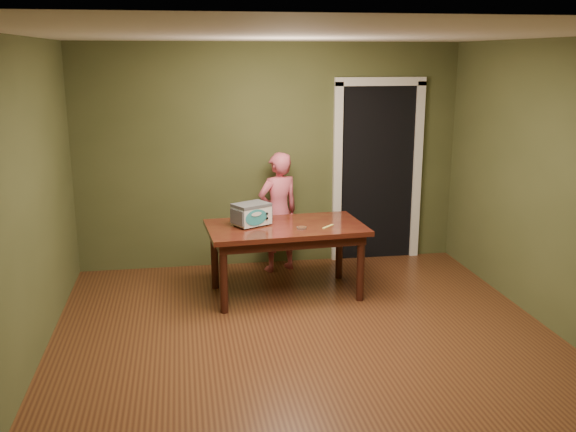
{
  "coord_description": "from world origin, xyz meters",
  "views": [
    {
      "loc": [
        -1.04,
        -4.88,
        2.45
      ],
      "look_at": [
        -0.05,
        1.0,
        0.95
      ],
      "focal_mm": 40.0,
      "sensor_mm": 36.0,
      "label": 1
    }
  ],
  "objects": [
    {
      "name": "doorway",
      "position": [
        1.3,
        2.78,
        1.06
      ],
      "size": [
        1.1,
        0.66,
        2.25
      ],
      "color": "black",
      "rests_on": "ground"
    },
    {
      "name": "baking_pan",
      "position": [
        0.13,
        1.24,
        0.76
      ],
      "size": [
        0.1,
        0.1,
        0.02
      ],
      "color": "silver",
      "rests_on": "dining_table"
    },
    {
      "name": "child",
      "position": [
        0.04,
        2.2,
        0.69
      ],
      "size": [
        0.59,
        0.49,
        1.39
      ],
      "primitive_type": "imported",
      "rotation": [
        0.0,
        0.0,
        3.49
      ],
      "color": "#D05669",
      "rests_on": "floor"
    },
    {
      "name": "dining_table",
      "position": [
        -0.0,
        1.4,
        0.65
      ],
      "size": [
        1.66,
        1.01,
        0.75
      ],
      "rotation": [
        0.0,
        0.0,
        0.07
      ],
      "color": "#3A100D",
      "rests_on": "floor"
    },
    {
      "name": "floor",
      "position": [
        0.0,
        0.0,
        0.0
      ],
      "size": [
        5.0,
        5.0,
        0.0
      ],
      "primitive_type": "plane",
      "color": "brown",
      "rests_on": "ground"
    },
    {
      "name": "toy_oven",
      "position": [
        -0.35,
        1.46,
        0.88
      ],
      "size": [
        0.44,
        0.39,
        0.23
      ],
      "rotation": [
        0.0,
        0.0,
        0.51
      ],
      "color": "#4C4F54",
      "rests_on": "dining_table"
    },
    {
      "name": "room_shell",
      "position": [
        0.0,
        0.0,
        1.71
      ],
      "size": [
        4.52,
        5.02,
        2.61
      ],
      "color": "#4A4F2A",
      "rests_on": "ground"
    },
    {
      "name": "spatula",
      "position": [
        0.41,
        1.27,
        0.75
      ],
      "size": [
        0.15,
        0.14,
        0.01
      ],
      "primitive_type": "cube",
      "rotation": [
        0.0,
        0.0,
        0.78
      ],
      "color": "#DDD660",
      "rests_on": "dining_table"
    }
  ]
}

